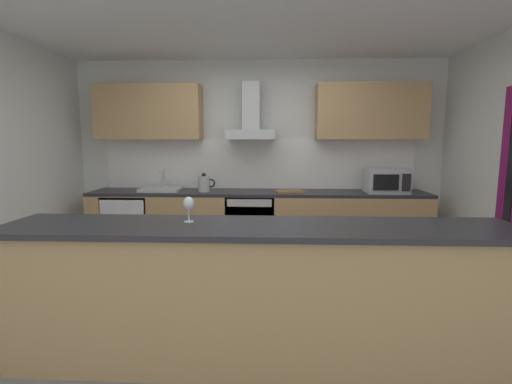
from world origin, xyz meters
name	(u,v)px	position (x,y,z in m)	size (l,w,h in m)	color
ground	(250,316)	(0.00, 0.00, -0.01)	(5.87, 4.83, 0.02)	gray
ceiling	(250,6)	(0.00, 0.00, 2.61)	(5.87, 4.83, 0.02)	white
wall_back	(259,159)	(0.00, 1.98, 1.30)	(5.87, 0.12, 2.60)	silver
backsplash_tile	(259,164)	(0.00, 1.91, 1.23)	(4.14, 0.02, 0.66)	white
counter_back	(258,226)	(0.00, 1.60, 0.45)	(4.29, 0.60, 0.90)	tan
counter_island	(259,294)	(0.10, -0.70, 0.50)	(3.47, 0.64, 0.99)	tan
upper_cabinets	(258,112)	(0.00, 1.75, 1.91)	(4.23, 0.32, 0.70)	tan
oven	(251,225)	(-0.09, 1.57, 0.46)	(0.60, 0.62, 0.80)	slate
refrigerator	(131,227)	(-1.66, 1.57, 0.43)	(0.58, 0.60, 0.85)	white
microwave	(386,181)	(1.61, 1.54, 1.05)	(0.50, 0.38, 0.30)	#B7BABC
sink	(161,189)	(-1.25, 1.58, 0.93)	(0.50, 0.40, 0.26)	silver
kettle	(204,183)	(-0.68, 1.54, 1.01)	(0.29, 0.15, 0.24)	#B7BABC
range_hood	(251,122)	(-0.09, 1.70, 1.79)	(0.62, 0.45, 0.72)	#B7BABC
wine_glass	(189,205)	(-0.39, -0.63, 1.11)	(0.08, 0.08, 0.18)	silver
chopping_board	(289,191)	(0.40, 1.55, 0.91)	(0.34, 0.22, 0.02)	#9E7247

